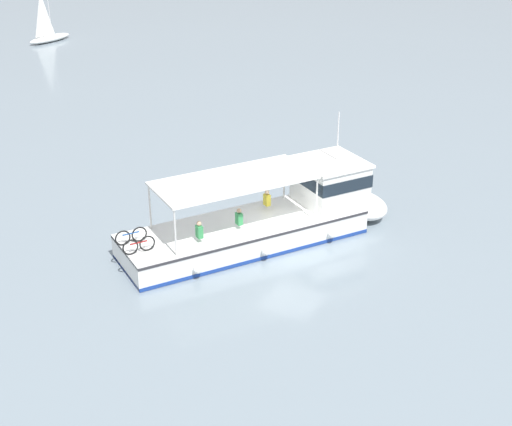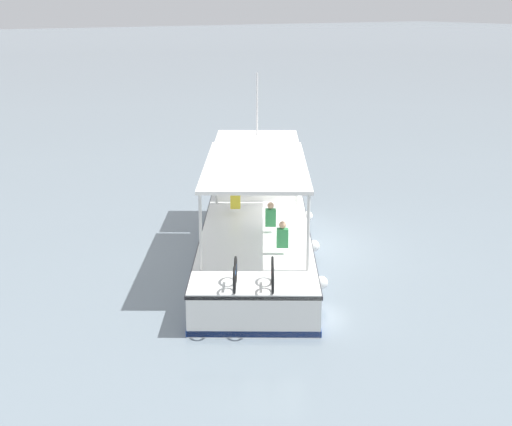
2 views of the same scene
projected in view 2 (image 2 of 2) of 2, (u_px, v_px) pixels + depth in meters
ground_plane at (303, 246)px, 24.55m from camera, size 400.00×400.00×0.00m
ferry_main at (256, 216)px, 24.29m from camera, size 12.35×9.50×5.32m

